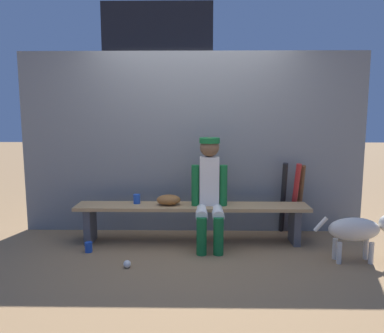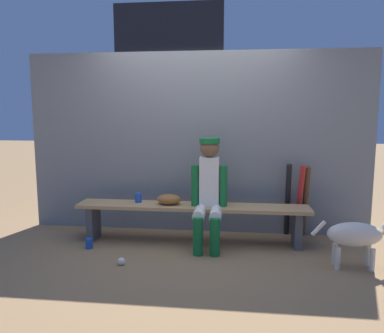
% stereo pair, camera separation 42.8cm
% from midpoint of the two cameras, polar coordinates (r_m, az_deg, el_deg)
% --- Properties ---
extents(ground_plane, '(30.00, 30.00, 0.00)m').
position_cam_midpoint_polar(ground_plane, '(4.52, 2.76, -11.40)').
color(ground_plane, olive).
extents(chainlink_fence, '(4.29, 0.03, 2.25)m').
position_cam_midpoint_polar(chainlink_fence, '(4.74, 3.25, 3.48)').
color(chainlink_fence, slate).
rests_on(chainlink_fence, ground_plane).
extents(dugout_bench, '(2.69, 0.36, 0.45)m').
position_cam_midpoint_polar(dugout_bench, '(4.41, 2.80, -7.03)').
color(dugout_bench, tan).
rests_on(dugout_bench, ground_plane).
extents(player_seated, '(0.41, 0.55, 1.23)m').
position_cam_midpoint_polar(player_seated, '(4.23, 5.42, -3.45)').
color(player_seated, silver).
rests_on(player_seated, ground_plane).
extents(baseball_glove, '(0.28, 0.20, 0.12)m').
position_cam_midpoint_polar(baseball_glove, '(4.40, -0.73, -4.99)').
color(baseball_glove, brown).
rests_on(baseball_glove, dugout_bench).
extents(bat_aluminum_black, '(0.09, 0.29, 0.92)m').
position_cam_midpoint_polar(bat_aluminum_black, '(4.79, 16.75, -4.92)').
color(bat_aluminum_black, black).
rests_on(bat_aluminum_black, ground_plane).
extents(bat_aluminum_red, '(0.11, 0.25, 0.91)m').
position_cam_midpoint_polar(bat_aluminum_red, '(4.76, 18.39, -5.10)').
color(bat_aluminum_red, '#B22323').
rests_on(bat_aluminum_red, ground_plane).
extents(bat_wood_dark, '(0.07, 0.23, 0.88)m').
position_cam_midpoint_polar(bat_wood_dark, '(4.84, 19.17, -5.08)').
color(bat_wood_dark, brown).
rests_on(bat_wood_dark, ground_plane).
extents(baseball, '(0.07, 0.07, 0.07)m').
position_cam_midpoint_polar(baseball, '(3.92, -7.47, -14.05)').
color(baseball, white).
rests_on(baseball, ground_plane).
extents(cup_on_ground, '(0.08, 0.08, 0.11)m').
position_cam_midpoint_polar(cup_on_ground, '(4.42, -12.56, -11.32)').
color(cup_on_ground, '#1E47AD').
rests_on(cup_on_ground, ground_plane).
extents(cup_on_bench, '(0.08, 0.08, 0.11)m').
position_cam_midpoint_polar(cup_on_bench, '(4.52, -5.41, -4.74)').
color(cup_on_bench, '#1E47AD').
rests_on(cup_on_bench, dugout_bench).
extents(scoreboard, '(1.94, 0.27, 3.38)m').
position_cam_midpoint_polar(scoreboard, '(5.96, -0.82, 16.04)').
color(scoreboard, '#3F3F42').
rests_on(scoreboard, ground_plane).
extents(dog, '(0.84, 0.20, 0.49)m').
position_cam_midpoint_polar(dog, '(4.14, 26.87, -9.24)').
color(dog, beige).
rests_on(dog, ground_plane).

